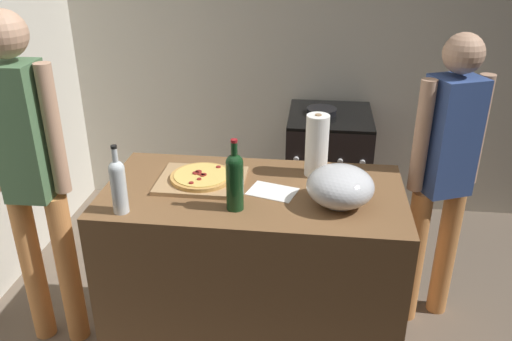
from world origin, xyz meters
TOP-DOWN VIEW (x-y plane):
  - ground_plane at (0.00, 1.21)m, footprint 3.82×3.01m
  - kitchen_wall_rear at (0.00, 2.46)m, footprint 3.82×0.10m
  - counter at (-0.06, 0.77)m, footprint 1.37×0.70m
  - cutting_board at (-0.31, 0.82)m, footprint 0.40×0.32m
  - pizza at (-0.31, 0.82)m, footprint 0.29×0.29m
  - mixing_bowl at (0.33, 0.68)m, footprint 0.29×0.29m
  - paper_towel_roll at (0.22, 0.97)m, footprint 0.11×0.11m
  - wine_bottle_amber at (-0.58, 0.51)m, footprint 0.07×0.07m
  - wine_bottle_green at (-0.11, 0.59)m, footprint 0.07×0.07m
  - recipe_sheet at (0.03, 0.76)m, footprint 0.24×0.20m
  - stove at (0.31, 2.06)m, footprint 0.56×0.63m
  - person_in_stripes at (-1.10, 0.74)m, footprint 0.37×0.21m
  - person_in_red at (0.87, 1.16)m, footprint 0.37×0.27m

SIDE VIEW (x-z plane):
  - ground_plane at x=0.00m, z-range -0.02..0.00m
  - stove at x=0.31m, z-range -0.02..0.89m
  - counter at x=-0.06m, z-range 0.00..0.94m
  - person_in_red at x=0.87m, z-range 0.12..1.71m
  - recipe_sheet at x=0.03m, z-range 0.94..0.94m
  - cutting_board at x=-0.31m, z-range 0.94..0.96m
  - pizza at x=-0.31m, z-range 0.95..0.98m
  - person_in_stripes at x=-1.10m, z-range 0.13..1.86m
  - mixing_bowl at x=0.33m, z-range 0.94..1.11m
  - wine_bottle_amber at x=-0.58m, z-range 0.92..1.22m
  - wine_bottle_green at x=-0.11m, z-range 0.92..1.23m
  - paper_towel_roll at x=0.22m, z-range 0.94..1.24m
  - kitchen_wall_rear at x=0.00m, z-range 0.00..2.60m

